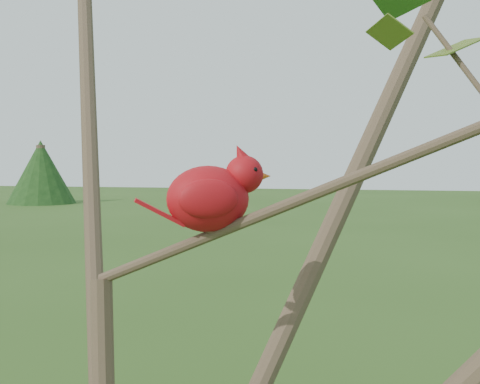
% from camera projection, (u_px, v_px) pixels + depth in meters
% --- Properties ---
extents(crabapple_tree, '(2.35, 2.05, 2.95)m').
position_uv_depth(crabapple_tree, '(114.00, 176.00, 0.93)').
color(crabapple_tree, '#423223').
rests_on(crabapple_tree, ground).
extents(cardinal, '(0.20, 0.14, 0.15)m').
position_uv_depth(cardinal, '(212.00, 195.00, 1.02)').
color(cardinal, '#AF0F18').
rests_on(cardinal, ground).
extents(distant_trees, '(43.69, 17.44, 3.18)m').
position_uv_depth(distant_trees, '(252.00, 172.00, 25.56)').
color(distant_trees, '#423223').
rests_on(distant_trees, ground).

